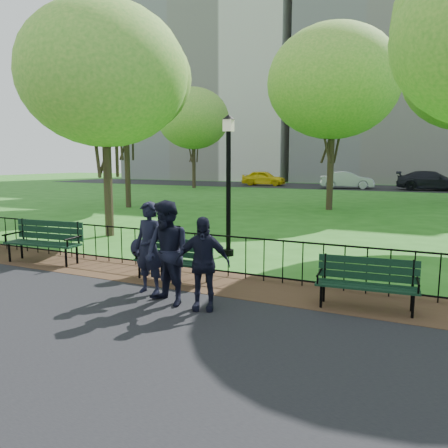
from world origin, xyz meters
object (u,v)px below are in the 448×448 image
at_px(sedan_dark, 432,181).
at_px(park_bench_main, 159,252).
at_px(tree_far_w, 193,119).
at_px(person_left, 149,248).
at_px(park_bench_left_a, 45,237).
at_px(lamppost, 228,180).
at_px(tree_near_w, 104,75).
at_px(taxi, 264,178).
at_px(person_mid, 167,253).
at_px(tree_far_c, 333,82).
at_px(sedan_silver, 347,180).
at_px(park_bench_right_a, 367,278).
at_px(tree_mid_w, 125,79).
at_px(person_right, 202,263).

bearing_deg(sedan_dark, park_bench_main, 169.64).
xyz_separation_m(park_bench_main, tree_far_w, (-14.13, 26.55, 5.46)).
bearing_deg(person_left, park_bench_main, 118.03).
distance_m(park_bench_left_a, person_left, 3.86).
bearing_deg(park_bench_main, person_left, -65.03).
height_order(lamppost, tree_far_w, tree_far_w).
xyz_separation_m(tree_near_w, sedan_dark, (9.41, 28.13, -4.29)).
distance_m(park_bench_left_a, taxi, 33.22).
bearing_deg(person_mid, park_bench_left_a, -179.47).
distance_m(tree_far_c, taxi, 21.60).
xyz_separation_m(park_bench_main, person_left, (0.42, -0.90, 0.29)).
distance_m(tree_far_c, sedan_silver, 17.87).
bearing_deg(person_mid, park_bench_main, 147.37).
distance_m(tree_near_w, sedan_silver, 28.05).
height_order(taxi, sedan_dark, sedan_dark).
distance_m(park_bench_left_a, lamppost, 4.68).
bearing_deg(tree_far_w, park_bench_main, -61.98).
bearing_deg(sedan_silver, person_left, 169.77).
relative_size(park_bench_left_a, tree_far_w, 0.23).
xyz_separation_m(person_left, sedan_dark, (4.55, 32.79, -0.07)).
distance_m(lamppost, person_left, 3.74).
bearing_deg(person_left, sedan_dark, 85.45).
bearing_deg(tree_far_c, taxi, 119.30).
xyz_separation_m(park_bench_right_a, tree_far_c, (-3.71, 14.48, 5.63)).
bearing_deg(person_mid, tree_far_w, 136.77).
bearing_deg(sedan_dark, tree_far_w, 104.10).
relative_size(tree_far_c, person_left, 5.20).
height_order(tree_mid_w, sedan_dark, tree_mid_w).
xyz_separation_m(tree_far_w, sedan_silver, (12.43, 4.78, -5.28)).
distance_m(park_bench_left_a, park_bench_right_a, 7.46).
distance_m(tree_far_w, taxi, 9.18).
bearing_deg(tree_far_w, sedan_silver, 21.05).
bearing_deg(park_bench_main, sedan_dark, 81.44).
relative_size(park_bench_right_a, person_mid, 0.93).
bearing_deg(taxi, tree_mid_w, 177.80).
bearing_deg(tree_far_w, lamppost, -58.77).
height_order(park_bench_left_a, person_mid, person_mid).
bearing_deg(person_right, person_left, 145.09).
xyz_separation_m(park_bench_right_a, sedan_dark, (0.81, 31.93, 0.27)).
bearing_deg(person_right, tree_far_c, 75.24).
relative_size(tree_near_w, person_mid, 4.11).
bearing_deg(park_bench_main, tree_far_c, 88.55).
distance_m(person_left, sedan_dark, 33.10).
xyz_separation_m(park_bench_left_a, person_left, (3.73, -0.99, 0.24)).
xyz_separation_m(tree_mid_w, sedan_silver, (7.63, 20.29, -5.78)).
xyz_separation_m(park_bench_right_a, person_left, (-3.74, -0.86, 0.34)).
bearing_deg(park_bench_left_a, park_bench_right_a, -6.82).
height_order(tree_far_c, person_left, tree_far_c).
bearing_deg(tree_far_w, park_bench_right_a, -55.50).
xyz_separation_m(tree_mid_w, person_mid, (10.40, -12.35, -5.63)).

